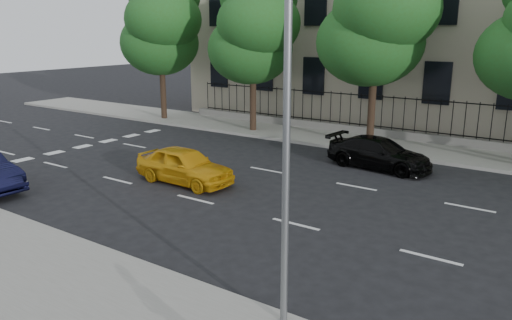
{
  "coord_description": "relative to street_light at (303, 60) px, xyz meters",
  "views": [
    {
      "loc": [
        6.95,
        -9.74,
        5.67
      ],
      "look_at": [
        -1.79,
        3.0,
        1.63
      ],
      "focal_mm": 35.0,
      "sensor_mm": 36.0,
      "label": 1
    }
  ],
  "objects": [
    {
      "name": "crosswalk",
      "position": [
        -16.5,
        6.37,
        -5.14
      ],
      "size": [
        0.5,
        12.1,
        0.01
      ],
      "primitive_type": null,
      "color": "silver",
      "rests_on": "ground"
    },
    {
      "name": "ground",
      "position": [
        -2.5,
        1.77,
        -5.15
      ],
      "size": [
        120.0,
        120.0,
        0.0
      ],
      "primitive_type": "plane",
      "color": "black",
      "rests_on": "ground"
    },
    {
      "name": "tree_c",
      "position": [
        -4.46,
        15.13,
        1.26
      ],
      "size": [
        5.89,
        5.5,
        9.8
      ],
      "color": "#382619",
      "rests_on": "far_sidewalk"
    },
    {
      "name": "lane_markings",
      "position": [
        -2.5,
        6.52,
        -5.14
      ],
      "size": [
        49.6,
        4.62,
        0.01
      ],
      "primitive_type": null,
      "color": "silver",
      "rests_on": "ground"
    },
    {
      "name": "black_sedan",
      "position": [
        -2.79,
        11.72,
        -4.5
      ],
      "size": [
        4.63,
        2.28,
        1.29
      ],
      "primitive_type": "imported",
      "rotation": [
        0.0,
        0.0,
        1.46
      ],
      "color": "black",
      "rests_on": "ground"
    },
    {
      "name": "tree_b",
      "position": [
        -11.46,
        15.13,
        0.69
      ],
      "size": [
        5.53,
        5.12,
        8.97
      ],
      "color": "#382619",
      "rests_on": "far_sidewalk"
    },
    {
      "name": "tree_a",
      "position": [
        -18.46,
        15.13,
        0.98
      ],
      "size": [
        5.71,
        5.31,
        9.39
      ],
      "color": "#382619",
      "rests_on": "far_sidewalk"
    },
    {
      "name": "yellow_taxi",
      "position": [
        -8.11,
        5.52,
        -4.46
      ],
      "size": [
        4.1,
        1.73,
        1.38
      ],
      "primitive_type": "imported",
      "rotation": [
        0.0,
        0.0,
        1.55
      ],
      "color": "orange",
      "rests_on": "ground"
    },
    {
      "name": "street_light",
      "position": [
        0.0,
        0.0,
        0.0
      ],
      "size": [
        0.25,
        3.32,
        8.05
      ],
      "color": "slate",
      "rests_on": "near_sidewalk"
    },
    {
      "name": "iron_fence",
      "position": [
        -2.5,
        17.47,
        -4.5
      ],
      "size": [
        30.0,
        0.5,
        2.2
      ],
      "color": "slate",
      "rests_on": "far_sidewalk"
    },
    {
      "name": "far_sidewalk",
      "position": [
        -2.5,
        15.77,
        -5.07
      ],
      "size": [
        60.0,
        4.0,
        0.15
      ],
      "primitive_type": "cube",
      "color": "gray",
      "rests_on": "ground"
    }
  ]
}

